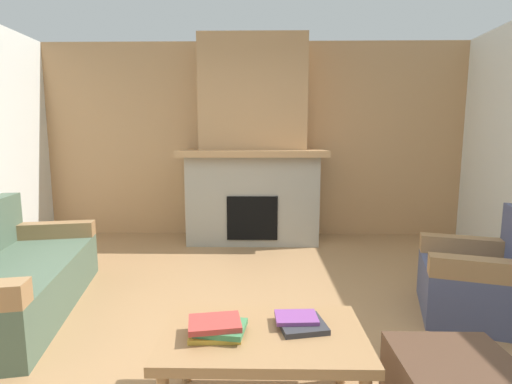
{
  "coord_description": "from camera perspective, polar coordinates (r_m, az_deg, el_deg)",
  "views": [
    {
      "loc": [
        0.13,
        -2.4,
        1.37
      ],
      "look_at": [
        0.07,
        0.96,
        0.9
      ],
      "focal_mm": 26.25,
      "sensor_mm": 36.0,
      "label": 1
    }
  ],
  "objects": [
    {
      "name": "book_stack_near_edge",
      "position": [
        1.93,
        -5.93,
        -19.89
      ],
      "size": [
        0.3,
        0.23,
        0.08
      ],
      "color": "gold",
      "rests_on": "coffee_table"
    },
    {
      "name": "couch",
      "position": [
        3.59,
        -33.82,
        -10.94
      ],
      "size": [
        1.19,
        1.93,
        0.85
      ],
      "color": "#4C604C",
      "rests_on": "ground"
    },
    {
      "name": "fireplace",
      "position": [
        5.03,
        -0.47,
        5.68
      ],
      "size": [
        1.9,
        0.82,
        2.7
      ],
      "color": "gray",
      "rests_on": "ground"
    },
    {
      "name": "ground",
      "position": [
        2.77,
        -1.93,
        -21.67
      ],
      "size": [
        9.0,
        9.0,
        0.0
      ],
      "primitive_type": "plane",
      "color": "#9E754C"
    },
    {
      "name": "wall_back_wood_panel",
      "position": [
        5.4,
        -0.37,
        7.82
      ],
      "size": [
        6.0,
        0.12,
        2.7
      ],
      "primitive_type": "cube",
      "color": "tan",
      "rests_on": "ground"
    },
    {
      "name": "coffee_table",
      "position": [
        1.99,
        1.15,
        -21.91
      ],
      "size": [
        1.0,
        0.6,
        0.43
      ],
      "color": "#997047",
      "rests_on": "ground"
    },
    {
      "name": "book_stack_center",
      "position": [
        2.02,
        6.74,
        -19.11
      ],
      "size": [
        0.27,
        0.25,
        0.05
      ],
      "color": "#2D2D33",
      "rests_on": "coffee_table"
    },
    {
      "name": "armchair",
      "position": [
        3.44,
        31.29,
        -11.41
      ],
      "size": [
        0.95,
        0.95,
        0.85
      ],
      "color": "#474C6B",
      "rests_on": "ground"
    }
  ]
}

